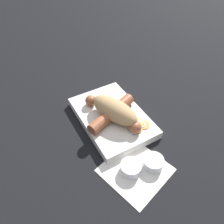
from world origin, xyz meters
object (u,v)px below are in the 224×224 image
Objects in this scene: sausage at (112,113)px; condiment_cup_far at (153,163)px; bread_roll at (113,111)px; condiment_cup_near at (131,168)px; food_tray at (112,117)px.

condiment_cup_far is at bearing -173.96° from sausage.
condiment_cup_far is at bearing -174.43° from bread_roll.
condiment_cup_near is at bearing 165.77° from bread_roll.
condiment_cup_far is at bearing -176.25° from food_tray.
bread_roll is at bearing -154.78° from sausage.
condiment_cup_near is 1.00× the size of condiment_cup_far.
food_tray is 1.55× the size of bread_roll.
food_tray is 4.94× the size of condiment_cup_far.
bread_roll is 0.01m from sausage.
food_tray is at bearing -14.57° from condiment_cup_near.
condiment_cup_near is at bearing 165.43° from food_tray.
sausage reaches higher than condiment_cup_near.
bread_roll reaches higher than condiment_cup_far.
condiment_cup_near and condiment_cup_far have the same top height.
food_tray is at bearing 3.75° from condiment_cup_far.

